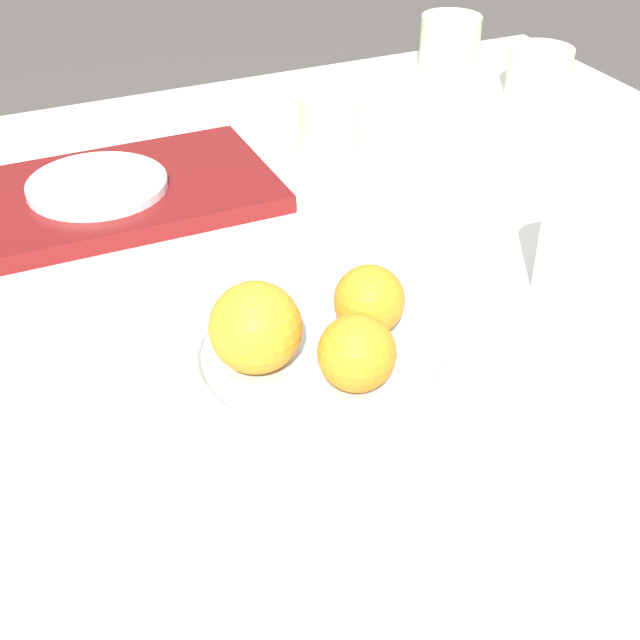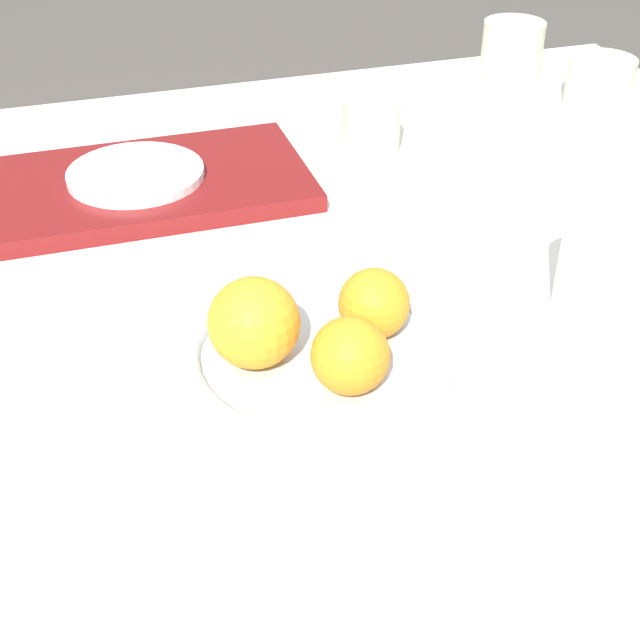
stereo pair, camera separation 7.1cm
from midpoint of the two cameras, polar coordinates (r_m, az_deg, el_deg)
ground_plane at (r=1.44m, az=0.86°, el=-19.27°), size 12.00×12.00×0.00m
table at (r=1.17m, az=1.01°, el=-9.13°), size 1.23×0.85×0.71m
fruit_platter at (r=0.73m, az=2.78°, el=-2.47°), size 0.23×0.23×0.02m
orange_0 at (r=0.74m, az=6.23°, el=0.95°), size 0.06×0.06×0.06m
orange_1 at (r=0.70m, az=-1.36°, el=-0.29°), size 0.07×0.07×0.07m
orange_2 at (r=0.68m, az=4.95°, el=-2.40°), size 0.06×0.06×0.06m
water_glass at (r=0.83m, az=19.72°, el=3.39°), size 0.07×0.07×0.10m
serving_tray at (r=1.02m, az=-9.65°, el=8.40°), size 0.38×0.21×0.02m
side_plate at (r=1.01m, az=-9.74°, el=9.16°), size 0.15×0.15×0.01m
cup_0 at (r=1.37m, az=13.71°, el=16.41°), size 0.09×0.09×0.08m
cup_1 at (r=1.30m, az=19.04°, el=14.10°), size 0.09×0.09×0.07m
cup_2 at (r=1.10m, az=5.17°, el=12.23°), size 0.07×0.07×0.07m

